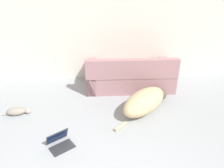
# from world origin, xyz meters

# --- Properties ---
(wall_back) EXTENTS (7.91, 0.06, 2.50)m
(wall_back) POSITION_xyz_m (0.00, 3.89, 1.25)
(wall_back) COLOR silver
(wall_back) RESTS_ON ground_plane
(couch) EXTENTS (1.94, 0.98, 0.80)m
(couch) POSITION_xyz_m (0.81, 3.29, 0.25)
(couch) COLOR #A3757A
(couch) RESTS_ON ground_plane
(dog) EXTENTS (1.22, 1.15, 0.43)m
(dog) POSITION_xyz_m (0.96, 2.30, 0.21)
(dog) COLOR tan
(dog) RESTS_ON ground_plane
(cat) EXTENTS (0.53, 0.22, 0.14)m
(cat) POSITION_xyz_m (-1.41, 2.35, 0.07)
(cat) COLOR gray
(cat) RESTS_ON ground_plane
(laptop_open) EXTENTS (0.46, 0.45, 0.22)m
(laptop_open) POSITION_xyz_m (-0.53, 1.48, 0.07)
(laptop_open) COLOR #2D2D33
(laptop_open) RESTS_ON ground_plane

